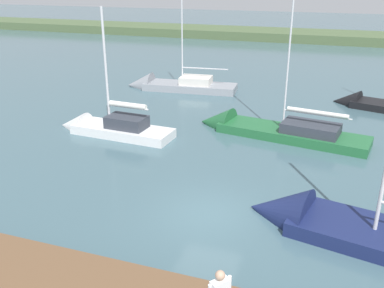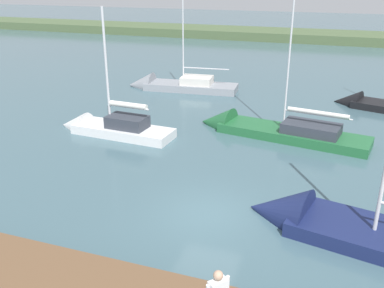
% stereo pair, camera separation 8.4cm
% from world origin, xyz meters
% --- Properties ---
extents(ground_plane, '(200.00, 200.00, 0.00)m').
position_xyz_m(ground_plane, '(0.00, 0.00, 0.00)').
color(ground_plane, '#42606B').
extents(far_shoreline, '(180.00, 8.00, 2.40)m').
position_xyz_m(far_shoreline, '(0.00, -50.18, 0.00)').
color(far_shoreline, '#4C603D').
rests_on(far_shoreline, ground_plane).
extents(sailboat_far_right, '(10.25, 3.84, 12.78)m').
position_xyz_m(sailboat_far_right, '(-0.57, -9.75, 0.22)').
color(sailboat_far_right, '#236638').
rests_on(sailboat_far_right, ground_plane).
extents(sailboat_outer_mooring, '(8.08, 4.12, 9.34)m').
position_xyz_m(sailboat_outer_mooring, '(-7.35, -17.31, 0.16)').
color(sailboat_outer_mooring, black).
rests_on(sailboat_outer_mooring, ground_plane).
extents(sailboat_near_dock, '(9.88, 4.35, 9.61)m').
position_xyz_m(sailboat_near_dock, '(-5.37, -0.21, 0.18)').
color(sailboat_near_dock, navy).
rests_on(sailboat_near_dock, ground_plane).
extents(sailboat_behind_pier, '(7.47, 2.41, 8.10)m').
position_xyz_m(sailboat_behind_pier, '(8.39, -6.85, 0.19)').
color(sailboat_behind_pier, white).
rests_on(sailboat_behind_pier, ground_plane).
extents(sailboat_far_left, '(9.21, 3.11, 9.41)m').
position_xyz_m(sailboat_far_left, '(8.64, -17.76, 0.21)').
color(sailboat_far_left, gray).
rests_on(sailboat_far_left, ground_plane).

